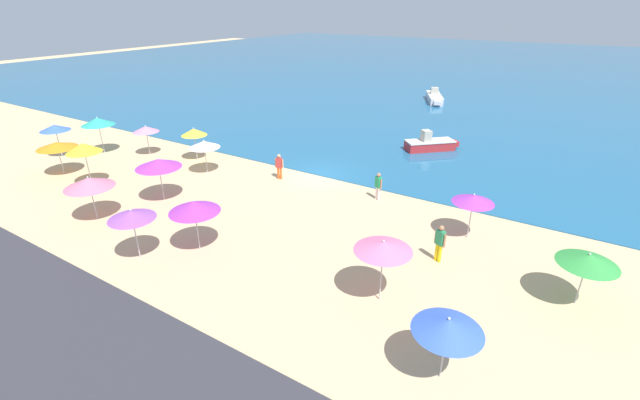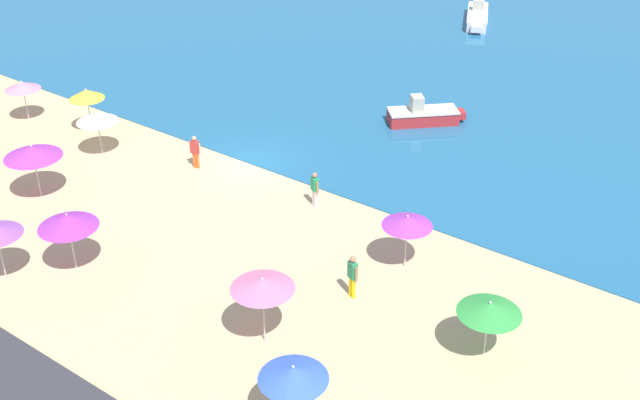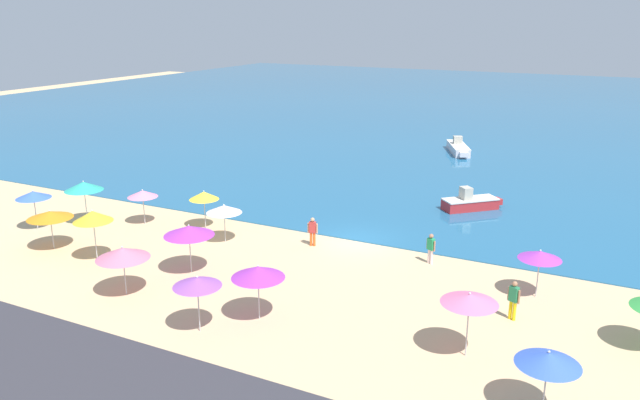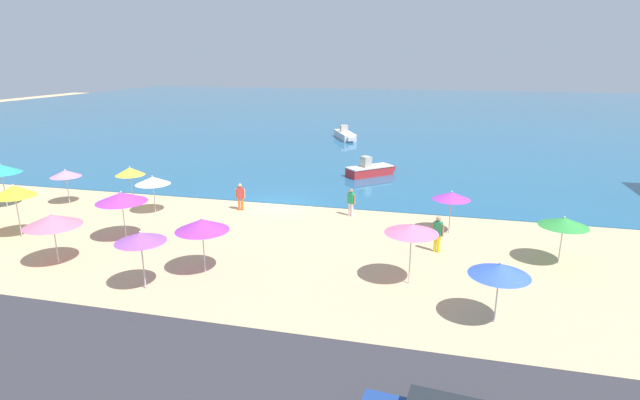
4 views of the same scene
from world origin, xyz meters
The scene contains 21 objects.
ground_plane centered at (0.00, 0.00, 0.00)m, with size 160.00×160.00×0.00m, color #D3AF81.
sea centered at (0.00, 55.00, 0.03)m, with size 150.00×110.00×0.05m, color #215E88.
coastal_road centered at (0.00, -18.00, 0.03)m, with size 80.00×8.00×0.06m, color #323137.
beach_umbrella_0 centered at (11.51, -11.58, 1.93)m, with size 2.02×2.02×2.20m.
beach_umbrella_1 centered at (-15.56, -4.47, 2.33)m, with size 2.24×2.24×2.66m.
beach_umbrella_2 centered at (-8.75, -1.93, 1.98)m, with size 1.73×1.73×2.29m.
beach_umbrella_3 centered at (-12.46, -2.95, 1.87)m, with size 1.78×1.78×2.15m.
beach_umbrella_4 centered at (14.64, -5.66, 1.89)m, with size 2.05×2.05×2.15m.
beach_umbrella_5 centered at (10.02, -2.86, 1.97)m, with size 1.88×1.88×2.23m.
beach_umbrella_6 centered at (8.48, -9.24, 2.29)m, with size 2.09×2.09×2.53m.
beach_umbrella_8 centered at (-6.36, -3.32, 1.89)m, with size 1.95×1.95×2.18m.
beach_umbrella_9 centered at (-10.62, -8.53, 2.37)m, with size 1.97×1.97×2.71m.
beach_umbrella_10 centered at (0.18, -10.22, 2.09)m, with size 2.20×2.20×2.40m.
beach_umbrella_12 centered at (-5.38, -7.57, 2.14)m, with size 2.43×2.43×2.45m.
beach_umbrella_13 centered at (-6.42, -10.90, 1.97)m, with size 2.37×2.37×2.29m.
beach_umbrella_14 centered at (-1.38, -12.15, 2.11)m, with size 1.92×1.92×2.36m.
bather_0 centered at (9.47, -5.58, 0.95)m, with size 0.53×0.35×1.70m.
bather_1 centered at (-1.77, -1.71, 0.90)m, with size 0.56×0.29×1.61m.
bather_2 centered at (4.67, -1.27, 0.88)m, with size 0.52×0.36×1.58m.
skiff_nearshore centered at (4.27, 8.60, 0.48)m, with size 3.55×3.45×1.49m.
skiff_offshore centered at (-0.87, 25.08, 0.47)m, with size 3.30×5.23×1.43m.
Camera 4 is at (9.41, -27.60, 8.65)m, focal length 28.00 mm.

